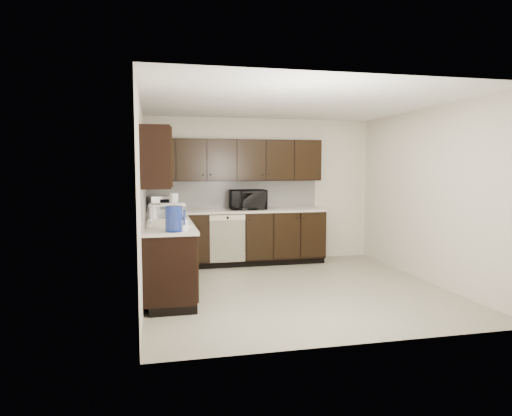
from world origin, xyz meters
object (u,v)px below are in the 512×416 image
at_px(microwave, 248,200).
at_px(toaster_oven, 161,204).
at_px(sink, 169,229).
at_px(storage_bin, 167,211).
at_px(blue_pitcher, 174,219).

xyz_separation_m(microwave, toaster_oven, (-1.45, -0.01, -0.04)).
distance_m(sink, microwave, 2.20).
distance_m(microwave, storage_bin, 1.71).
xyz_separation_m(sink, storage_bin, (0.00, 0.68, 0.16)).
bearing_deg(storage_bin, microwave, 36.39).
relative_size(sink, microwave, 1.37).
xyz_separation_m(sink, blue_pitcher, (0.04, -0.69, 0.20)).
distance_m(sink, blue_pitcher, 0.72).
bearing_deg(toaster_oven, sink, -105.37).
xyz_separation_m(storage_bin, blue_pitcher, (0.03, -1.37, 0.05)).
relative_size(microwave, storage_bin, 1.22).
height_order(sink, storage_bin, sink).
height_order(storage_bin, blue_pitcher, blue_pitcher).
bearing_deg(toaster_oven, storage_bin, -103.62).
bearing_deg(microwave, toaster_oven, -177.11).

